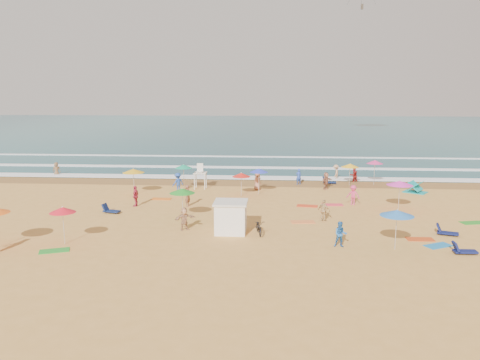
{
  "coord_description": "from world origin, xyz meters",
  "views": [
    {
      "loc": [
        4.91,
        -35.19,
        9.22
      ],
      "look_at": [
        2.01,
        6.0,
        1.5
      ],
      "focal_mm": 35.0,
      "sensor_mm": 36.0,
      "label": 1
    }
  ],
  "objects": [
    {
      "name": "lifeguard_stand",
      "position": [
        -2.09,
        9.2,
        1.05
      ],
      "size": [
        1.2,
        1.2,
        2.1
      ],
      "primitive_type": null,
      "color": "white",
      "rests_on": "ground"
    },
    {
      "name": "beach_umbrellas",
      "position": [
        4.22,
        -0.03,
        2.16
      ],
      "size": [
        68.39,
        23.95,
        0.82
      ],
      "color": "#139B6E",
      "rests_on": "ground"
    },
    {
      "name": "loungers",
      "position": [
        9.06,
        -3.38,
        0.17
      ],
      "size": [
        51.1,
        28.47,
        0.34
      ],
      "color": "#0F154B",
      "rests_on": "ground"
    },
    {
      "name": "surf_foam",
      "position": [
        0.0,
        21.32,
        0.1
      ],
      "size": [
        200.0,
        18.7,
        0.05
      ],
      "color": "white",
      "rests_on": "ground"
    },
    {
      "name": "ocean",
      "position": [
        0.0,
        84.0,
        0.0
      ],
      "size": [
        220.0,
        140.0,
        0.18
      ],
      "primitive_type": "cube",
      "color": "#0C4756",
      "rests_on": "ground"
    },
    {
      "name": "wet_sand",
      "position": [
        0.0,
        12.5,
        0.01
      ],
      "size": [
        220.0,
        220.0,
        0.0
      ],
      "primitive_type": "plane",
      "color": "olive",
      "rests_on": "ground"
    },
    {
      "name": "popup_tents",
      "position": [
        21.02,
        2.25,
        0.6
      ],
      "size": [
        7.81,
        15.57,
        1.2
      ],
      "color": "#C52BA0",
      "rests_on": "ground"
    },
    {
      "name": "cabana",
      "position": [
        2.17,
        -5.08,
        1.0
      ],
      "size": [
        2.0,
        2.0,
        2.0
      ],
      "primitive_type": "cube",
      "color": "white",
      "rests_on": "ground"
    },
    {
      "name": "bicycle",
      "position": [
        4.07,
        -5.38,
        0.49
      ],
      "size": [
        0.97,
        1.96,
        0.99
      ],
      "primitive_type": "imported",
      "rotation": [
        0.0,
        0.0,
        0.18
      ],
      "color": "black",
      "rests_on": "ground"
    },
    {
      "name": "cabana_roof",
      "position": [
        2.17,
        -5.08,
        2.06
      ],
      "size": [
        2.2,
        2.2,
        0.12
      ],
      "primitive_type": "cube",
      "color": "silver",
      "rests_on": "cabana"
    },
    {
      "name": "ground",
      "position": [
        0.0,
        0.0,
        0.0
      ],
      "size": [
        220.0,
        220.0,
        0.0
      ],
      "primitive_type": "plane",
      "color": "gold",
      "rests_on": "ground"
    },
    {
      "name": "beachgoers",
      "position": [
        0.93,
        4.69,
        0.81
      ],
      "size": [
        37.77,
        26.67,
        2.1
      ],
      "color": "#B82E49",
      "rests_on": "ground"
    },
    {
      "name": "towels",
      "position": [
        1.11,
        -2.79,
        0.01
      ],
      "size": [
        48.6,
        17.94,
        0.03
      ],
      "color": "#AF2615",
      "rests_on": "ground"
    }
  ]
}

